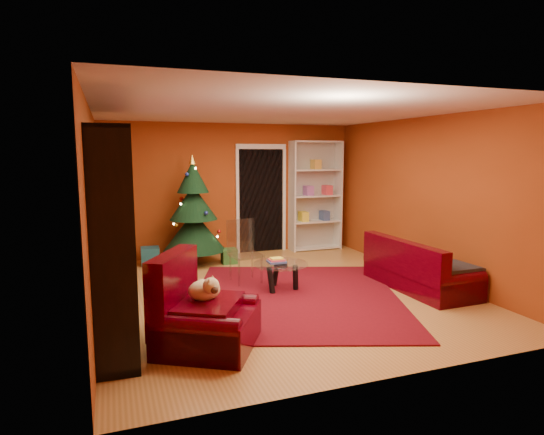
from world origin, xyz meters
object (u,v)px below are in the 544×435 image
object	(u,v)px
dog	(204,290)
coffee_table	(281,276)
gift_box_teal	(150,256)
armchair	(208,310)
sofa	(420,263)
media_unit	(114,229)
gift_box_red	(190,253)
gift_box_green	(229,256)
rug	(296,297)
acrylic_chair	(246,255)
white_bookshelf	(315,196)
christmas_tree	(194,211)

from	to	relation	value
dog	coffee_table	size ratio (longest dim) A/B	0.50
coffee_table	gift_box_teal	bearing A→B (deg)	126.75
armchair	sofa	xyz separation A→B (m)	(3.42, 0.99, -0.02)
media_unit	gift_box_red	xyz separation A→B (m)	(1.38, 3.06, -1.03)
gift_box_teal	gift_box_green	world-z (taller)	gift_box_teal
rug	acrylic_chair	world-z (taller)	acrylic_chair
media_unit	dog	distance (m)	1.42
gift_box_red	armchair	distance (m)	4.17
white_bookshelf	gift_box_teal	bearing A→B (deg)	-175.74
gift_box_red	gift_box_teal	bearing A→B (deg)	-161.37
white_bookshelf	sofa	bearing A→B (deg)	-84.75
christmas_tree	coffee_table	bearing A→B (deg)	-66.45
christmas_tree	armchair	world-z (taller)	christmas_tree
gift_box_teal	acrylic_chair	world-z (taller)	acrylic_chair
coffee_table	christmas_tree	bearing A→B (deg)	113.55
gift_box_green	media_unit	bearing A→B (deg)	-129.39
gift_box_teal	coffee_table	world-z (taller)	coffee_table
white_bookshelf	acrylic_chair	size ratio (longest dim) A/B	2.61
sofa	rug	bearing A→B (deg)	81.64
rug	media_unit	size ratio (longest dim) A/B	1.12
gift_box_green	armchair	bearing A→B (deg)	-107.83
christmas_tree	gift_box_teal	world-z (taller)	christmas_tree
white_bookshelf	acrylic_chair	xyz separation A→B (m)	(-2.10, -1.96, -0.69)
christmas_tree	sofa	world-z (taller)	christmas_tree
gift_box_green	acrylic_chair	size ratio (longest dim) A/B	0.31
gift_box_green	coffee_table	size ratio (longest dim) A/B	0.34
white_bookshelf	dog	distance (m)	5.16
gift_box_red	sofa	world-z (taller)	sofa
armchair	dog	size ratio (longest dim) A/B	2.58
media_unit	sofa	distance (m)	4.36
media_unit	coffee_table	bearing A→B (deg)	15.60
rug	media_unit	xyz separation A→B (m)	(-2.38, -0.16, 1.13)
dog	sofa	bearing A→B (deg)	-44.91
acrylic_chair	media_unit	bearing A→B (deg)	-156.27
dog	coffee_table	bearing A→B (deg)	-13.10
white_bookshelf	acrylic_chair	distance (m)	2.95
christmas_tree	white_bookshelf	xyz separation A→B (m)	(2.63, 0.42, 0.15)
gift_box_green	acrylic_chair	world-z (taller)	acrylic_chair
gift_box_red	coffee_table	xyz separation A→B (m)	(0.91, -2.52, 0.10)
dog	armchair	bearing A→B (deg)	-135.00
gift_box_green	acrylic_chair	distance (m)	1.38
armchair	dog	distance (m)	0.21
media_unit	dog	bearing A→B (deg)	-47.12
gift_box_green	rug	bearing A→B (deg)	-80.36
gift_box_green	white_bookshelf	size ratio (longest dim) A/B	0.12
armchair	rug	bearing A→B (deg)	-20.86
white_bookshelf	armchair	world-z (taller)	white_bookshelf
white_bookshelf	dog	world-z (taller)	white_bookshelf
sofa	gift_box_teal	bearing A→B (deg)	50.66
media_unit	white_bookshelf	xyz separation A→B (m)	(4.02, 3.04, -0.00)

